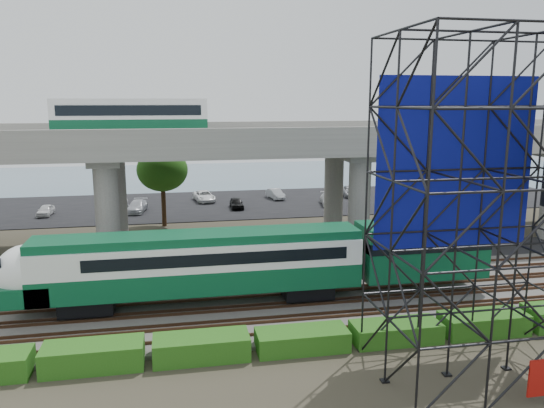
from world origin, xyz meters
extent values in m
plane|color=#474233|center=(0.00, 0.00, 0.00)|extent=(140.00, 140.00, 0.00)
cube|color=slate|center=(0.00, 2.00, 0.10)|extent=(90.00, 12.00, 0.20)
cube|color=black|center=(0.00, 10.50, 0.04)|extent=(90.00, 5.00, 0.08)
cube|color=black|center=(0.00, 34.00, 0.04)|extent=(90.00, 18.00, 0.08)
cube|color=slate|center=(0.00, 56.00, 0.01)|extent=(140.00, 40.00, 0.03)
cube|color=#472D1E|center=(0.00, -2.72, 0.28)|extent=(90.00, 0.08, 0.16)
cube|color=#472D1E|center=(0.00, -1.28, 0.28)|extent=(90.00, 0.08, 0.16)
cube|color=#472D1E|center=(0.00, -0.72, 0.28)|extent=(90.00, 0.08, 0.16)
cube|color=#472D1E|center=(0.00, 0.72, 0.28)|extent=(90.00, 0.08, 0.16)
cube|color=#472D1E|center=(0.00, 1.28, 0.28)|extent=(90.00, 0.08, 0.16)
cube|color=#472D1E|center=(0.00, 2.72, 0.28)|extent=(90.00, 0.08, 0.16)
cube|color=#472D1E|center=(0.00, 3.28, 0.28)|extent=(90.00, 0.08, 0.16)
cube|color=#472D1E|center=(0.00, 4.72, 0.28)|extent=(90.00, 0.08, 0.16)
cube|color=#472D1E|center=(0.00, 5.28, 0.28)|extent=(90.00, 0.08, 0.16)
cube|color=#472D1E|center=(0.00, 6.72, 0.28)|extent=(90.00, 0.08, 0.16)
cube|color=black|center=(-10.13, 2.00, 0.81)|extent=(3.00, 2.20, 0.90)
cube|color=black|center=(2.87, 2.00, 0.81)|extent=(3.00, 2.20, 0.90)
cube|color=#0B4E2E|center=(-3.63, 2.00, 1.96)|extent=(19.00, 3.00, 1.40)
cube|color=white|center=(-3.63, 2.00, 3.41)|extent=(19.00, 3.00, 1.50)
cube|color=#0B4E2E|center=(-3.63, 2.00, 4.41)|extent=(19.00, 2.60, 0.50)
cube|color=black|center=(-2.63, 2.00, 3.46)|extent=(15.00, 3.06, 0.70)
ellipsoid|color=white|center=(-13.13, 2.00, 2.86)|extent=(3.60, 3.00, 3.20)
cube|color=#0B4E2E|center=(-13.13, 2.00, 1.81)|extent=(2.60, 3.00, 1.10)
cube|color=black|center=(-14.23, 2.00, 3.36)|extent=(0.48, 2.00, 1.09)
cube|color=#0B4E2E|center=(10.37, 2.00, 2.96)|extent=(8.00, 3.00, 3.40)
cube|color=#9E9B93|center=(0.00, 16.00, 8.60)|extent=(80.00, 12.00, 1.20)
cube|color=#9E9B93|center=(0.00, 10.25, 9.75)|extent=(80.00, 0.50, 1.10)
cube|color=#9E9B93|center=(0.00, 21.75, 9.75)|extent=(80.00, 0.50, 1.10)
cylinder|color=#9E9B93|center=(-10.00, 12.50, 4.00)|extent=(1.80, 1.80, 8.00)
cylinder|color=#9E9B93|center=(-10.00, 19.50, 4.00)|extent=(1.80, 1.80, 8.00)
cube|color=#9E9B93|center=(-10.00, 16.00, 7.70)|extent=(2.40, 9.00, 0.60)
cylinder|color=#9E9B93|center=(10.00, 12.50, 4.00)|extent=(1.80, 1.80, 8.00)
cylinder|color=#9E9B93|center=(10.00, 19.50, 4.00)|extent=(1.80, 1.80, 8.00)
cube|color=#9E9B93|center=(10.00, 16.00, 7.70)|extent=(2.40, 9.00, 0.60)
cylinder|color=#9E9B93|center=(28.00, 19.50, 4.00)|extent=(1.80, 1.80, 8.00)
cube|color=#9E9B93|center=(28.00, 16.00, 7.70)|extent=(2.40, 9.00, 0.60)
cube|color=black|center=(-8.14, 16.00, 9.55)|extent=(12.00, 2.50, 0.70)
cube|color=#0B4E2E|center=(-8.14, 16.00, 10.35)|extent=(12.00, 2.50, 0.90)
cube|color=white|center=(-8.14, 16.00, 11.45)|extent=(12.00, 2.50, 1.30)
cube|color=black|center=(-8.14, 16.00, 11.50)|extent=(11.00, 2.56, 0.80)
cube|color=white|center=(-8.14, 16.00, 12.25)|extent=(12.00, 2.40, 0.30)
cube|color=navy|center=(8.37, -4.95, 9.30)|extent=(8.10, 0.08, 8.25)
cube|color=black|center=(8.37, -8.00, 0.04)|extent=(9.36, 6.36, 0.08)
cube|color=#205313|center=(-9.00, -4.30, 0.60)|extent=(4.60, 1.80, 1.20)
cube|color=#205313|center=(-4.00, -4.30, 0.58)|extent=(4.60, 1.80, 1.15)
cube|color=#205313|center=(1.00, -4.30, 0.52)|extent=(4.60, 1.80, 1.03)
cube|color=#205313|center=(6.00, -4.30, 0.51)|extent=(4.60, 1.80, 1.01)
cube|color=#205313|center=(11.00, -4.30, 0.56)|extent=(4.60, 1.80, 1.12)
cylinder|color=#382314|center=(14.00, 12.50, 2.40)|extent=(0.44, 0.44, 4.80)
ellipsoid|color=#205313|center=(14.00, 12.50, 5.60)|extent=(4.94, 4.94, 4.18)
cylinder|color=#382314|center=(-6.00, 24.00, 2.40)|extent=(0.44, 0.44, 4.80)
ellipsoid|color=#205313|center=(-6.00, 24.00, 5.60)|extent=(4.94, 4.94, 4.18)
imported|color=silver|center=(-18.58, 31.00, 0.65)|extent=(1.49, 3.40, 1.14)
imported|color=#B8BAC1|center=(-11.22, 36.00, 0.69)|extent=(2.02, 3.90, 1.22)
imported|color=#B5B7BD|center=(-9.01, 31.00, 0.72)|extent=(2.41, 4.61, 1.27)
imported|color=white|center=(-1.31, 36.00, 0.72)|extent=(2.77, 4.84, 1.27)
imported|color=black|center=(2.07, 31.00, 0.69)|extent=(1.49, 3.58, 1.21)
imported|color=#9D9FA4|center=(7.60, 36.00, 0.70)|extent=(2.04, 3.93, 1.23)
imported|color=silver|center=(13.10, 31.00, 0.74)|extent=(2.54, 4.77, 1.32)
imported|color=#999CA0|center=(17.59, 36.00, 0.72)|extent=(2.78, 4.89, 1.29)
camera|label=1|loc=(-5.10, -28.25, 12.31)|focal=35.00mm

